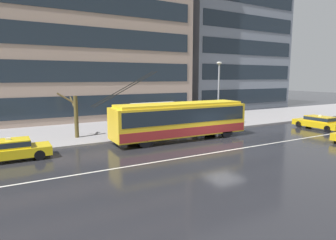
% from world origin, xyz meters
% --- Properties ---
extents(ground_plane, '(160.00, 160.00, 0.00)m').
position_xyz_m(ground_plane, '(0.00, 0.00, 0.00)').
color(ground_plane, '#232327').
extents(sidewalk_slab, '(80.00, 10.00, 0.14)m').
position_xyz_m(sidewalk_slab, '(0.00, 9.95, 0.07)').
color(sidewalk_slab, gray).
rests_on(sidewalk_slab, ground_plane).
extents(lane_centre_line, '(72.00, 0.14, 0.01)m').
position_xyz_m(lane_centre_line, '(0.00, -1.20, 0.00)').
color(lane_centre_line, silver).
rests_on(lane_centre_line, ground_plane).
extents(trolleybus, '(12.55, 2.71, 5.39)m').
position_xyz_m(trolleybus, '(-1.70, 3.35, 1.62)').
color(trolleybus, yellow).
rests_on(trolleybus, ground_plane).
extents(taxi_cross_traffic, '(1.75, 4.51, 1.39)m').
position_xyz_m(taxi_cross_traffic, '(12.34, 0.83, 0.70)').
color(taxi_cross_traffic, gold).
rests_on(taxi_cross_traffic, ground_plane).
extents(taxi_queued_behind_bus, '(4.31, 1.77, 1.39)m').
position_xyz_m(taxi_queued_behind_bus, '(-13.63, 3.40, 0.70)').
color(taxi_queued_behind_bus, yellow).
rests_on(taxi_queued_behind_bus, ground_plane).
extents(bus_shelter, '(4.10, 1.59, 2.61)m').
position_xyz_m(bus_shelter, '(-2.44, 6.43, 2.06)').
color(bus_shelter, gray).
rests_on(bus_shelter, sidewalk_slab).
extents(pedestrian_at_shelter, '(1.25, 1.25, 1.98)m').
position_xyz_m(pedestrian_at_shelter, '(-5.73, 7.38, 1.67)').
color(pedestrian_at_shelter, '#1A374A').
rests_on(pedestrian_at_shelter, sidewalk_slab).
extents(pedestrian_approaching_curb, '(1.03, 1.03, 1.93)m').
position_xyz_m(pedestrian_approaching_curb, '(-3.76, 6.57, 1.69)').
color(pedestrian_approaching_curb, black).
rests_on(pedestrian_approaching_curb, sidewalk_slab).
extents(street_lamp, '(0.60, 0.32, 6.27)m').
position_xyz_m(street_lamp, '(4.30, 6.08, 3.88)').
color(street_lamp, gray).
rests_on(street_lamp, sidewalk_slab).
extents(street_tree_bare, '(1.70, 1.26, 3.63)m').
position_xyz_m(street_tree_bare, '(-8.92, 7.69, 2.04)').
color(street_tree_bare, brown).
rests_on(street_tree_bare, sidewalk_slab).
extents(office_tower_corner_right, '(19.12, 15.86, 18.87)m').
position_xyz_m(office_tower_corner_right, '(19.18, 24.83, 9.45)').
color(office_tower_corner_right, gray).
rests_on(office_tower_corner_right, ground_plane).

